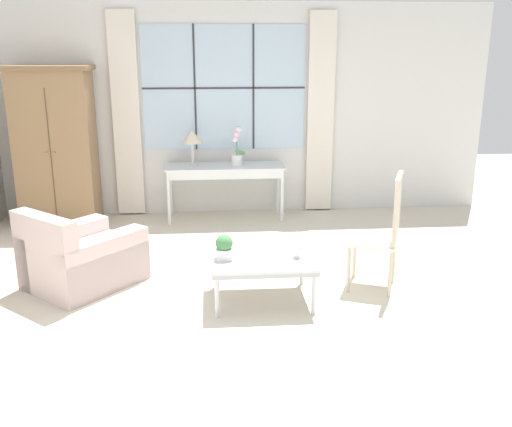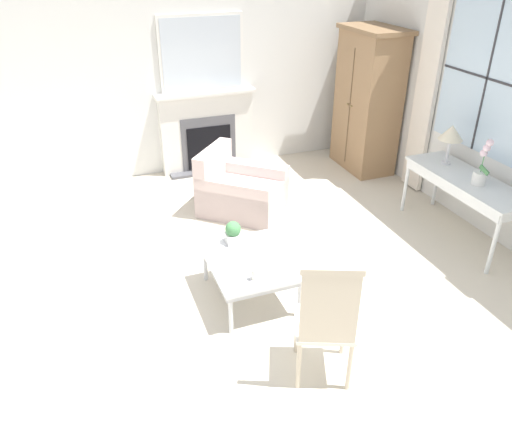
{
  "view_description": "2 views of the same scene",
  "coord_description": "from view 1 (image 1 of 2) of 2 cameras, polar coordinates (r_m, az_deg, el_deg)",
  "views": [
    {
      "loc": [
        -0.21,
        -4.76,
        2.22
      ],
      "look_at": [
        0.19,
        0.16,
        0.78
      ],
      "focal_mm": 40.0,
      "sensor_mm": 36.0,
      "label": 1
    },
    {
      "loc": [
        3.85,
        -1.27,
        3.01
      ],
      "look_at": [
        0.05,
        0.14,
        0.79
      ],
      "focal_mm": 35.0,
      "sensor_mm": 36.0,
      "label": 2
    }
  ],
  "objects": [
    {
      "name": "ground_plane",
      "position": [
        5.25,
        -1.95,
        -8.75
      ],
      "size": [
        14.0,
        14.0,
        0.0
      ],
      "primitive_type": "plane",
      "color": "beige"
    },
    {
      "name": "wall_back_windowed",
      "position": [
        7.82,
        -3.17,
        10.26
      ],
      "size": [
        7.2,
        0.14,
        2.8
      ],
      "color": "silver",
      "rests_on": "ground_plane"
    },
    {
      "name": "armoire",
      "position": [
        7.77,
        -19.37,
        6.4
      ],
      "size": [
        1.03,
        0.62,
        2.01
      ],
      "color": "#93704C",
      "rests_on": "ground_plane"
    },
    {
      "name": "console_table",
      "position": [
        7.59,
        -3.12,
        4.24
      ],
      "size": [
        1.56,
        0.55,
        0.72
      ],
      "color": "silver",
      "rests_on": "ground_plane"
    },
    {
      "name": "table_lamp",
      "position": [
        7.54,
        -6.4,
        7.56
      ],
      "size": [
        0.27,
        0.27,
        0.47
      ],
      "color": "silver",
      "rests_on": "console_table"
    },
    {
      "name": "potted_orchid",
      "position": [
        7.53,
        -1.92,
        6.22
      ],
      "size": [
        0.18,
        0.14,
        0.52
      ],
      "color": "white",
      "rests_on": "console_table"
    },
    {
      "name": "armchair_upholstered",
      "position": [
        5.75,
        -17.07,
        -4.45
      ],
      "size": [
        1.23,
        1.25,
        0.79
      ],
      "color": "beige",
      "rests_on": "ground_plane"
    },
    {
      "name": "side_chair_wooden",
      "position": [
        5.44,
        12.83,
        -1.32
      ],
      "size": [
        0.57,
        0.57,
        1.11
      ],
      "color": "white",
      "rests_on": "ground_plane"
    },
    {
      "name": "coffee_table",
      "position": [
        5.13,
        0.64,
        -4.74
      ],
      "size": [
        0.93,
        0.75,
        0.42
      ],
      "color": "silver",
      "rests_on": "ground_plane"
    },
    {
      "name": "potted_plant_small",
      "position": [
        5.01,
        -3.2,
        -3.37
      ],
      "size": [
        0.15,
        0.15,
        0.23
      ],
      "color": "white",
      "rests_on": "coffee_table"
    },
    {
      "name": "pillar_candle",
      "position": [
        5.08,
        4.15,
        -3.92
      ],
      "size": [
        0.09,
        0.09,
        0.12
      ],
      "color": "silver",
      "rests_on": "coffee_table"
    }
  ]
}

